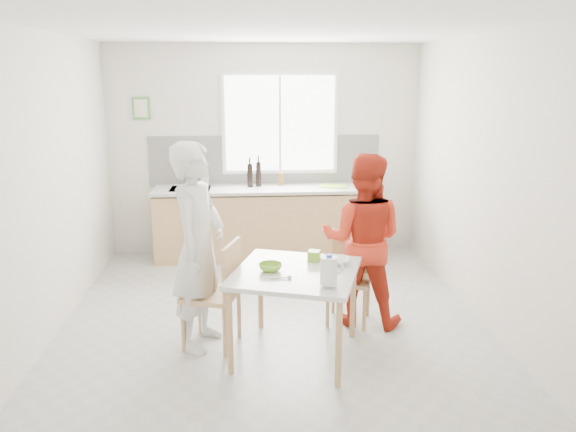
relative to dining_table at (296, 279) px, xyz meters
name	(u,v)px	position (x,y,z in m)	size (l,w,h in m)	color
ground	(273,319)	(-0.16, 0.71, -0.68)	(4.50, 4.50, 0.00)	#B7B7B2
room_shell	(272,151)	(-0.16, 0.71, 0.97)	(4.50, 4.50, 4.50)	silver
window	(280,124)	(0.04, 2.94, 1.02)	(1.50, 0.06, 1.30)	white
backsplash	(265,160)	(-0.16, 2.95, 0.55)	(3.00, 0.02, 0.65)	white
picture_frame	(141,108)	(-1.71, 2.94, 1.22)	(0.22, 0.03, 0.28)	#499845
kitchen_counter	(266,225)	(-0.16, 2.66, -0.26)	(2.84, 0.64, 1.37)	tan
dining_table	(296,279)	(0.00, 0.00, 0.00)	(1.23, 1.23, 0.75)	silver
chair_left	(219,290)	(-0.65, 0.20, -0.15)	(0.55, 0.55, 0.95)	tan
chair_far	(350,273)	(0.58, 0.67, -0.20)	(0.50, 0.50, 0.87)	tan
person_white	(199,247)	(-0.81, 0.25, 0.22)	(0.65, 0.43, 1.79)	white
person_red	(362,240)	(0.68, 0.62, 0.14)	(0.79, 0.62, 1.63)	red
bowl_green	(270,267)	(-0.21, 0.01, 0.11)	(0.19, 0.19, 0.06)	#77B429
bowl_white	(336,261)	(0.36, 0.15, 0.10)	(0.21, 0.21, 0.05)	white
milk_jug	(329,270)	(0.22, -0.36, 0.21)	(0.19, 0.13, 0.24)	white
green_box	(314,256)	(0.18, 0.24, 0.12)	(0.10, 0.10, 0.09)	#7AB429
spoon	(280,278)	(-0.14, -0.19, 0.09)	(0.01, 0.01, 0.16)	#A5A5AA
cutting_board	(334,186)	(0.71, 2.65, 0.25)	(0.35, 0.25, 0.01)	#93D330
wine_bottle_a	(259,174)	(-0.25, 2.74, 0.40)	(0.07, 0.07, 0.32)	black
wine_bottle_b	(250,175)	(-0.36, 2.72, 0.39)	(0.07, 0.07, 0.30)	black
jar_amber	(281,179)	(0.04, 2.80, 0.32)	(0.06, 0.06, 0.16)	#8C5B1E
soap_bottle	(205,179)	(-0.93, 2.77, 0.35)	(0.09, 0.09, 0.20)	#999999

